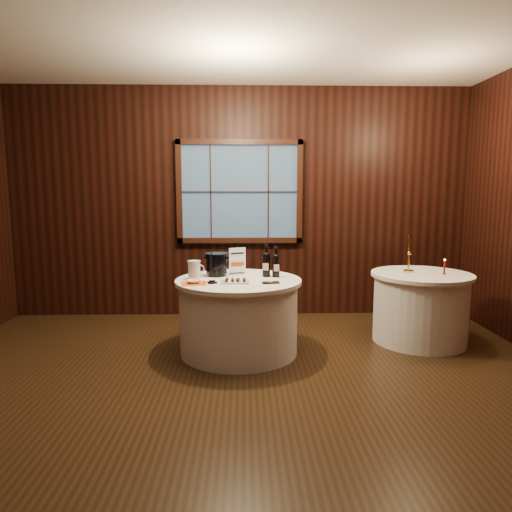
{
  "coord_description": "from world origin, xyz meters",
  "views": [
    {
      "loc": [
        0.06,
        -3.56,
        1.65
      ],
      "look_at": [
        0.18,
        0.9,
        1.02
      ],
      "focal_mm": 32.0,
      "sensor_mm": 36.0,
      "label": 1
    }
  ],
  "objects_px": {
    "side_table": "(420,307)",
    "port_bottle_left": "(266,263)",
    "chocolate_plate": "(235,281)",
    "cracker_bowl": "(194,281)",
    "sign_stand": "(237,265)",
    "grape_bunch": "(212,282)",
    "red_candle": "(444,268)",
    "main_table": "(239,316)",
    "glass_pitcher": "(194,270)",
    "port_bottle_right": "(276,264)",
    "brass_candlestick": "(409,259)",
    "ice_bucket": "(217,264)",
    "chocolate_box": "(271,283)"
  },
  "relations": [
    {
      "from": "ice_bucket",
      "to": "port_bottle_left",
      "type": "bearing_deg",
      "value": -6.08
    },
    {
      "from": "chocolate_box",
      "to": "grape_bunch",
      "type": "bearing_deg",
      "value": 172.98
    },
    {
      "from": "brass_candlestick",
      "to": "chocolate_box",
      "type": "bearing_deg",
      "value": -159.33
    },
    {
      "from": "main_table",
      "to": "port_bottle_right",
      "type": "relative_size",
      "value": 3.99
    },
    {
      "from": "main_table",
      "to": "cracker_bowl",
      "type": "relative_size",
      "value": 9.44
    },
    {
      "from": "sign_stand",
      "to": "chocolate_plate",
      "type": "relative_size",
      "value": 1.08
    },
    {
      "from": "sign_stand",
      "to": "brass_candlestick",
      "type": "relative_size",
      "value": 0.72
    },
    {
      "from": "side_table",
      "to": "ice_bucket",
      "type": "bearing_deg",
      "value": -177.3
    },
    {
      "from": "main_table",
      "to": "glass_pitcher",
      "type": "distance_m",
      "value": 0.65
    },
    {
      "from": "glass_pitcher",
      "to": "cracker_bowl",
      "type": "xyz_separation_m",
      "value": [
        0.02,
        -0.22,
        -0.08
      ]
    },
    {
      "from": "chocolate_box",
      "to": "glass_pitcher",
      "type": "distance_m",
      "value": 0.8
    },
    {
      "from": "main_table",
      "to": "port_bottle_right",
      "type": "bearing_deg",
      "value": 15.93
    },
    {
      "from": "port_bottle_right",
      "to": "grape_bunch",
      "type": "height_order",
      "value": "port_bottle_right"
    },
    {
      "from": "red_candle",
      "to": "glass_pitcher",
      "type": "bearing_deg",
      "value": -175.61
    },
    {
      "from": "sign_stand",
      "to": "chocolate_box",
      "type": "relative_size",
      "value": 1.83
    },
    {
      "from": "sign_stand",
      "to": "port_bottle_left",
      "type": "xyz_separation_m",
      "value": [
        0.31,
        -0.13,
        0.05
      ]
    },
    {
      "from": "side_table",
      "to": "glass_pitcher",
      "type": "relative_size",
      "value": 5.66
    },
    {
      "from": "sign_stand",
      "to": "red_candle",
      "type": "distance_m",
      "value": 2.22
    },
    {
      "from": "chocolate_plate",
      "to": "cracker_bowl",
      "type": "height_order",
      "value": "chocolate_plate"
    },
    {
      "from": "sign_stand",
      "to": "chocolate_plate",
      "type": "xyz_separation_m",
      "value": [
        -0.01,
        -0.45,
        -0.09
      ]
    },
    {
      "from": "glass_pitcher",
      "to": "grape_bunch",
      "type": "bearing_deg",
      "value": -74.8
    },
    {
      "from": "side_table",
      "to": "ice_bucket",
      "type": "distance_m",
      "value": 2.29
    },
    {
      "from": "port_bottle_left",
      "to": "glass_pitcher",
      "type": "distance_m",
      "value": 0.75
    },
    {
      "from": "side_table",
      "to": "chocolate_plate",
      "type": "xyz_separation_m",
      "value": [
        -2.03,
        -0.48,
        0.4
      ]
    },
    {
      "from": "port_bottle_left",
      "to": "cracker_bowl",
      "type": "bearing_deg",
      "value": -141.79
    },
    {
      "from": "chocolate_box",
      "to": "ice_bucket",
      "type": "bearing_deg",
      "value": 134.39
    },
    {
      "from": "ice_bucket",
      "to": "glass_pitcher",
      "type": "bearing_deg",
      "value": -138.52
    },
    {
      "from": "port_bottle_right",
      "to": "brass_candlestick",
      "type": "relative_size",
      "value": 0.78
    },
    {
      "from": "ice_bucket",
      "to": "grape_bunch",
      "type": "height_order",
      "value": "ice_bucket"
    },
    {
      "from": "port_bottle_right",
      "to": "brass_candlestick",
      "type": "height_order",
      "value": "brass_candlestick"
    },
    {
      "from": "chocolate_plate",
      "to": "brass_candlestick",
      "type": "bearing_deg",
      "value": 16.08
    },
    {
      "from": "port_bottle_right",
      "to": "ice_bucket",
      "type": "height_order",
      "value": "port_bottle_right"
    },
    {
      "from": "sign_stand",
      "to": "cracker_bowl",
      "type": "xyz_separation_m",
      "value": [
        -0.41,
        -0.48,
        -0.08
      ]
    },
    {
      "from": "port_bottle_left",
      "to": "port_bottle_right",
      "type": "height_order",
      "value": "port_bottle_left"
    },
    {
      "from": "sign_stand",
      "to": "grape_bunch",
      "type": "height_order",
      "value": "sign_stand"
    },
    {
      "from": "main_table",
      "to": "chocolate_plate",
      "type": "relative_size",
      "value": 4.62
    },
    {
      "from": "chocolate_plate",
      "to": "grape_bunch",
      "type": "height_order",
      "value": "chocolate_plate"
    },
    {
      "from": "sign_stand",
      "to": "chocolate_box",
      "type": "xyz_separation_m",
      "value": [
        0.33,
        -0.49,
        -0.1
      ]
    },
    {
      "from": "main_table",
      "to": "brass_candlestick",
      "type": "height_order",
      "value": "brass_candlestick"
    },
    {
      "from": "ice_bucket",
      "to": "chocolate_box",
      "type": "xyz_separation_m",
      "value": [
        0.55,
        -0.41,
        -0.12
      ]
    },
    {
      "from": "sign_stand",
      "to": "grape_bunch",
      "type": "relative_size",
      "value": 2.04
    },
    {
      "from": "sign_stand",
      "to": "glass_pitcher",
      "type": "distance_m",
      "value": 0.5
    },
    {
      "from": "main_table",
      "to": "ice_bucket",
      "type": "bearing_deg",
      "value": 140.06
    },
    {
      "from": "side_table",
      "to": "ice_bucket",
      "type": "height_order",
      "value": "ice_bucket"
    },
    {
      "from": "sign_stand",
      "to": "main_table",
      "type": "bearing_deg",
      "value": -107.62
    },
    {
      "from": "ice_bucket",
      "to": "glass_pitcher",
      "type": "xyz_separation_m",
      "value": [
        -0.21,
        -0.19,
        -0.03
      ]
    },
    {
      "from": "side_table",
      "to": "port_bottle_left",
      "type": "xyz_separation_m",
      "value": [
        -1.71,
        -0.16,
        0.53
      ]
    },
    {
      "from": "port_bottle_left",
      "to": "chocolate_box",
      "type": "xyz_separation_m",
      "value": [
        0.03,
        -0.36,
        -0.14
      ]
    },
    {
      "from": "ice_bucket",
      "to": "brass_candlestick",
      "type": "xyz_separation_m",
      "value": [
        2.11,
        0.17,
        0.02
      ]
    },
    {
      "from": "chocolate_plate",
      "to": "red_candle",
      "type": "height_order",
      "value": "red_candle"
    }
  ]
}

